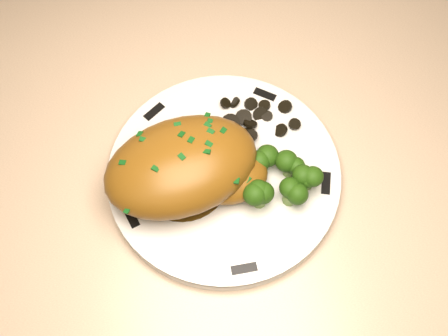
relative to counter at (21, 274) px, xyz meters
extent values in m
cube|color=brown|center=(0.00, 0.00, -0.02)|extent=(2.19, 0.71, 0.94)
cylinder|color=silver|center=(0.41, -0.10, 0.49)|extent=(0.31, 0.31, 0.02)
cube|color=black|center=(0.49, 0.00, 0.50)|extent=(0.03, 0.03, 0.00)
cube|color=black|center=(0.34, 0.00, 0.50)|extent=(0.03, 0.03, 0.00)
cube|color=black|center=(0.29, -0.14, 0.50)|extent=(0.02, 0.03, 0.00)
cube|color=black|center=(0.41, -0.23, 0.50)|extent=(0.03, 0.01, 0.00)
cube|color=black|center=(0.53, -0.15, 0.50)|extent=(0.02, 0.03, 0.00)
cylinder|color=#3E290B|center=(0.36, -0.10, 0.51)|extent=(0.12, 0.12, 0.00)
ellipsoid|color=brown|center=(0.36, -0.10, 0.54)|extent=(0.21, 0.16, 0.07)
ellipsoid|color=brown|center=(0.42, -0.13, 0.53)|extent=(0.10, 0.08, 0.04)
cube|color=#0D4011|center=(0.30, -0.10, 0.57)|extent=(0.01, 0.01, 0.00)
cube|color=#0D4011|center=(0.32, -0.10, 0.58)|extent=(0.01, 0.01, 0.00)
cube|color=#0D4011|center=(0.35, -0.10, 0.58)|extent=(0.01, 0.01, 0.00)
cube|color=#0D4011|center=(0.37, -0.09, 0.58)|extent=(0.01, 0.01, 0.00)
cube|color=#0D4011|center=(0.39, -0.09, 0.58)|extent=(0.01, 0.01, 0.00)
cube|color=#0D4011|center=(0.41, -0.09, 0.57)|extent=(0.01, 0.01, 0.00)
cylinder|color=black|center=(0.50, -0.04, 0.51)|extent=(0.02, 0.02, 0.01)
cylinder|color=black|center=(0.50, -0.03, 0.51)|extent=(0.02, 0.02, 0.01)
cylinder|color=black|center=(0.49, -0.02, 0.51)|extent=(0.02, 0.02, 0.01)
cylinder|color=black|center=(0.48, -0.02, 0.51)|extent=(0.02, 0.02, 0.01)
cylinder|color=black|center=(0.47, -0.02, 0.51)|extent=(0.02, 0.02, 0.01)
cylinder|color=black|center=(0.46, -0.02, 0.51)|extent=(0.02, 0.03, 0.02)
cylinder|color=black|center=(0.45, -0.02, 0.51)|extent=(0.03, 0.03, 0.01)
cylinder|color=black|center=(0.44, -0.03, 0.51)|extent=(0.03, 0.03, 0.00)
cylinder|color=black|center=(0.44, -0.04, 0.51)|extent=(0.02, 0.02, 0.01)
cylinder|color=black|center=(0.44, -0.05, 0.51)|extent=(0.03, 0.03, 0.02)
cylinder|color=black|center=(0.45, -0.05, 0.51)|extent=(0.03, 0.03, 0.01)
cylinder|color=black|center=(0.46, -0.06, 0.51)|extent=(0.03, 0.03, 0.01)
cylinder|color=black|center=(0.47, -0.06, 0.51)|extent=(0.02, 0.02, 0.01)
cylinder|color=black|center=(0.48, -0.06, 0.51)|extent=(0.03, 0.03, 0.01)
cylinder|color=black|center=(0.49, -0.05, 0.51)|extent=(0.04, 0.03, 0.02)
cylinder|color=black|center=(0.50, -0.05, 0.51)|extent=(0.03, 0.03, 0.02)
cylinder|color=olive|center=(0.43, -0.12, 0.52)|extent=(0.02, 0.02, 0.02)
sphere|color=black|center=(0.43, -0.12, 0.53)|extent=(0.03, 0.03, 0.03)
cylinder|color=olive|center=(0.46, -0.11, 0.52)|extent=(0.02, 0.02, 0.02)
sphere|color=black|center=(0.46, -0.11, 0.53)|extent=(0.03, 0.03, 0.03)
cylinder|color=olive|center=(0.49, -0.12, 0.52)|extent=(0.02, 0.02, 0.02)
sphere|color=black|center=(0.49, -0.12, 0.53)|extent=(0.03, 0.03, 0.03)
cylinder|color=olive|center=(0.44, -0.15, 0.52)|extent=(0.02, 0.02, 0.02)
sphere|color=black|center=(0.44, -0.15, 0.53)|extent=(0.03, 0.03, 0.03)
cylinder|color=olive|center=(0.48, -0.16, 0.52)|extent=(0.02, 0.02, 0.02)
sphere|color=black|center=(0.48, -0.16, 0.53)|extent=(0.03, 0.03, 0.03)
cylinder|color=olive|center=(0.51, -0.14, 0.52)|extent=(0.02, 0.02, 0.02)
sphere|color=black|center=(0.51, -0.14, 0.53)|extent=(0.03, 0.03, 0.03)
camera|label=1|loc=(0.34, -0.41, 1.14)|focal=45.00mm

